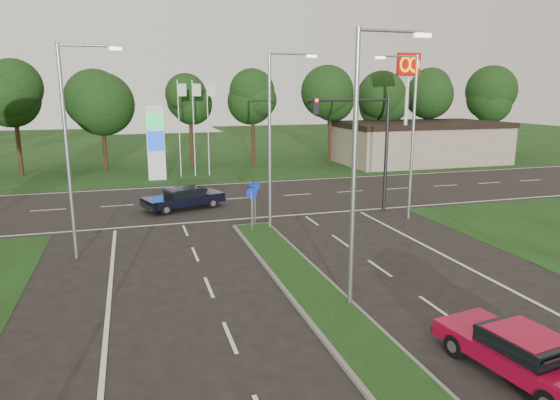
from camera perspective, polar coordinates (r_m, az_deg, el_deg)
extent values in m
cube|color=black|center=(64.00, -11.31, 5.72)|extent=(160.00, 50.00, 0.02)
cube|color=black|center=(33.63, -6.12, 0.07)|extent=(160.00, 12.00, 0.02)
cube|color=slate|center=(15.39, 8.35, -15.02)|extent=(2.00, 26.00, 0.12)
cube|color=gray|center=(52.65, 15.56, 6.32)|extent=(16.00, 9.00, 4.00)
cylinder|color=gray|center=(16.05, 8.43, 2.89)|extent=(0.16, 0.16, 9.00)
cylinder|color=gray|center=(16.44, 12.60, 18.35)|extent=(2.20, 0.10, 0.10)
cube|color=#FFF2CC|center=(16.98, 15.99, 17.63)|extent=(0.50, 0.22, 0.12)
cylinder|color=gray|center=(25.38, -1.19, 6.45)|extent=(0.16, 0.16, 9.00)
cylinder|color=gray|center=(25.63, 1.24, 16.36)|extent=(2.20, 0.10, 0.10)
cube|color=#FFF2CC|center=(25.98, 3.64, 16.06)|extent=(0.50, 0.22, 0.12)
cylinder|color=gray|center=(22.62, -23.13, 4.75)|extent=(0.16, 0.16, 9.00)
cylinder|color=gray|center=(22.45, -21.21, 16.14)|extent=(2.20, 0.10, 0.10)
cube|color=#FFF2CC|center=(22.40, -18.28, 16.10)|extent=(0.50, 0.22, 0.12)
cylinder|color=gray|center=(28.67, 14.92, 6.72)|extent=(0.16, 0.16, 9.00)
cylinder|color=gray|center=(28.05, 13.44, 15.69)|extent=(2.20, 0.10, 0.10)
cube|color=#FFF2CC|center=(27.52, 11.37, 15.65)|extent=(0.50, 0.22, 0.12)
cylinder|color=black|center=(30.25, 12.03, 5.23)|extent=(0.20, 0.20, 7.00)
cylinder|color=black|center=(28.92, 7.87, 11.23)|extent=(5.00, 0.14, 0.14)
cube|color=black|center=(28.16, 4.08, 10.68)|extent=(0.28, 0.28, 0.90)
sphere|color=#FF190C|center=(27.98, 4.22, 11.28)|extent=(0.20, 0.20, 0.20)
cylinder|color=gray|center=(25.21, -3.26, -1.45)|extent=(0.06, 0.06, 2.20)
cylinder|color=#0C26A5|center=(24.99, -3.29, 0.78)|extent=(0.56, 0.04, 0.56)
cylinder|color=gray|center=(26.23, -3.13, -0.91)|extent=(0.06, 0.06, 2.20)
cylinder|color=#0C26A5|center=(26.02, -3.16, 1.24)|extent=(0.56, 0.04, 0.56)
cylinder|color=gray|center=(26.96, -2.86, -0.54)|extent=(0.06, 0.06, 2.20)
cylinder|color=#0C26A5|center=(26.75, -2.89, 1.55)|extent=(0.56, 0.04, 0.56)
cube|color=silver|center=(41.58, -14.01, 6.31)|extent=(1.40, 0.30, 6.00)
cube|color=#0CA53F|center=(41.26, -14.13, 8.77)|extent=(1.30, 0.08, 1.20)
cube|color=#0C3FBF|center=(41.38, -14.01, 6.56)|extent=(1.30, 0.08, 1.60)
cylinder|color=silver|center=(42.62, -11.44, 7.92)|extent=(0.08, 0.08, 8.00)
cube|color=#B2D8B2|center=(42.55, -11.15, 12.24)|extent=(0.70, 0.02, 1.00)
cylinder|color=silver|center=(42.75, -9.83, 8.00)|extent=(0.08, 0.08, 8.00)
cube|color=#B2D8B2|center=(42.68, -9.51, 12.30)|extent=(0.70, 0.02, 1.00)
cylinder|color=silver|center=(42.91, -8.22, 8.06)|extent=(0.08, 0.08, 8.00)
cube|color=#B2D8B2|center=(42.86, -7.88, 12.35)|extent=(0.70, 0.02, 1.00)
cylinder|color=silver|center=(46.95, 14.19, 9.40)|extent=(0.30, 0.30, 10.00)
cube|color=#BF0C07|center=(46.96, 14.48, 14.76)|extent=(2.20, 0.35, 2.00)
torus|color=#FFC600|center=(46.54, 14.14, 14.81)|extent=(1.06, 0.16, 1.06)
torus|color=#FFC600|center=(47.00, 15.11, 14.73)|extent=(1.06, 0.16, 1.06)
cylinder|color=black|center=(48.94, -9.69, 6.41)|extent=(0.36, 0.36, 4.40)
sphere|color=black|center=(48.70, -9.87, 11.45)|extent=(6.00, 6.00, 6.00)
sphere|color=black|center=(48.53, -9.53, 12.64)|extent=(4.80, 4.80, 4.80)
cube|color=maroon|center=(14.56, 25.81, -15.70)|extent=(2.45, 4.63, 0.45)
cube|color=black|center=(14.33, 26.26, -14.30)|extent=(1.81, 2.15, 0.42)
cube|color=maroon|center=(14.24, 26.34, -13.53)|extent=(1.67, 1.79, 0.04)
cylinder|color=black|center=(14.92, 19.31, -15.47)|extent=(0.29, 0.64, 0.62)
cylinder|color=black|center=(16.03, 23.63, -13.82)|extent=(0.29, 0.64, 0.62)
cube|color=black|center=(31.16, -10.98, 0.06)|extent=(5.12, 3.37, 0.49)
cube|color=black|center=(31.11, -10.85, 0.91)|extent=(2.51, 2.24, 0.45)
cube|color=black|center=(31.07, -10.87, 1.32)|extent=(2.12, 2.02, 0.04)
cylinder|color=black|center=(29.84, -12.89, -1.09)|extent=(0.70, 0.42, 0.67)
cylinder|color=black|center=(31.45, -14.15, -0.47)|extent=(0.70, 0.42, 0.67)
cylinder|color=black|center=(31.08, -7.73, -0.35)|extent=(0.70, 0.42, 0.67)
cylinder|color=black|center=(32.64, -9.19, 0.21)|extent=(0.70, 0.42, 0.67)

